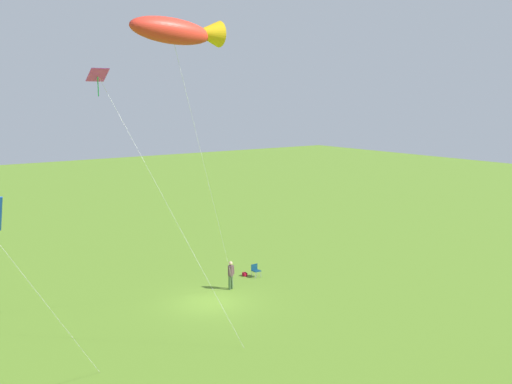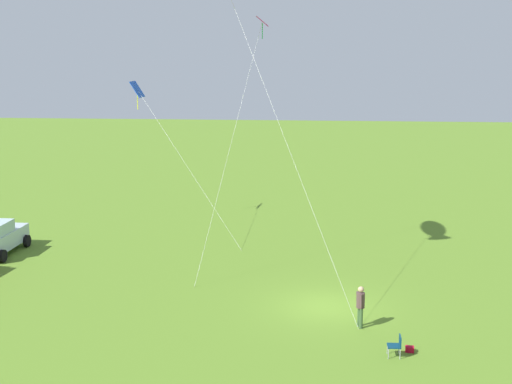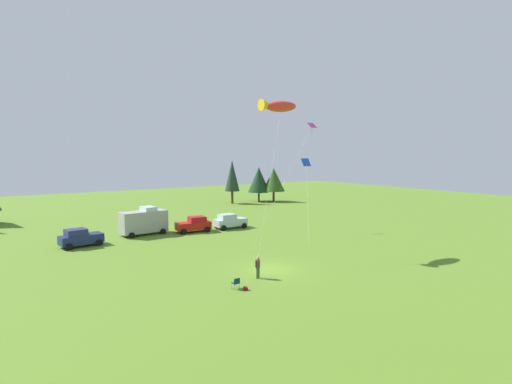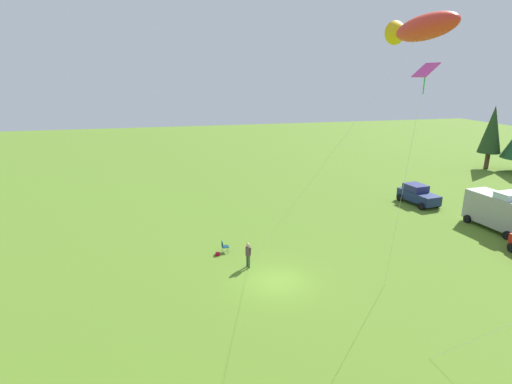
{
  "view_description": "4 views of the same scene",
  "coord_description": "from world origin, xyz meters",
  "px_view_note": "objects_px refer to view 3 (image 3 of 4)",
  "views": [
    {
      "loc": [
        17.07,
        27.8,
        11.56
      ],
      "look_at": [
        -3.36,
        -0.3,
        6.01
      ],
      "focal_mm": 42.0,
      "sensor_mm": 36.0,
      "label": 1
    },
    {
      "loc": [
        -29.75,
        0.5,
        11.21
      ],
      "look_at": [
        -1.76,
        2.93,
        5.45
      ],
      "focal_mm": 50.0,
      "sensor_mm": 36.0,
      "label": 2
    },
    {
      "loc": [
        -19.36,
        -26.31,
        9.67
      ],
      "look_at": [
        -1.2,
        0.43,
        6.56
      ],
      "focal_mm": 28.0,
      "sensor_mm": 36.0,
      "label": 3
    },
    {
      "loc": [
        21.24,
        -6.52,
        12.28
      ],
      "look_at": [
        -4.74,
        -0.21,
        4.42
      ],
      "focal_mm": 28.0,
      "sensor_mm": 36.0,
      "label": 4
    }
  ],
  "objects_px": {
    "car_navy_hatch": "(80,238)",
    "kite_large_fish": "(278,106)",
    "backpack_on_grass": "(246,288)",
    "car_silver_compact": "(230,221)",
    "folding_chair": "(236,282)",
    "van_motorhome_grey": "(144,221)",
    "kite_diamond_rainbow": "(309,131)",
    "kite_diamond_blue": "(306,164)",
    "person_kite_flyer": "(258,265)",
    "car_red_sedan": "(194,224)"
  },
  "relations": [
    {
      "from": "kite_large_fish",
      "to": "folding_chair",
      "type": "bearing_deg",
      "value": -141.18
    },
    {
      "from": "car_navy_hatch",
      "to": "kite_large_fish",
      "type": "relative_size",
      "value": 0.29
    },
    {
      "from": "folding_chair",
      "to": "kite_diamond_rainbow",
      "type": "xyz_separation_m",
      "value": [
        12.19,
        6.05,
        11.39
      ]
    },
    {
      "from": "kite_diamond_rainbow",
      "to": "car_silver_compact",
      "type": "bearing_deg",
      "value": 92.87
    },
    {
      "from": "person_kite_flyer",
      "to": "car_red_sedan",
      "type": "bearing_deg",
      "value": -29.22
    },
    {
      "from": "backpack_on_grass",
      "to": "car_red_sedan",
      "type": "height_order",
      "value": "car_red_sedan"
    },
    {
      "from": "kite_diamond_blue",
      "to": "kite_diamond_rainbow",
      "type": "height_order",
      "value": "kite_diamond_rainbow"
    },
    {
      "from": "person_kite_flyer",
      "to": "folding_chair",
      "type": "bearing_deg",
      "value": 95.59
    },
    {
      "from": "folding_chair",
      "to": "kite_diamond_blue",
      "type": "relative_size",
      "value": 0.09
    },
    {
      "from": "kite_diamond_blue",
      "to": "folding_chair",
      "type": "bearing_deg",
      "value": -143.26
    },
    {
      "from": "folding_chair",
      "to": "car_red_sedan",
      "type": "height_order",
      "value": "car_red_sedan"
    },
    {
      "from": "folding_chair",
      "to": "kite_diamond_blue",
      "type": "xyz_separation_m",
      "value": [
        18.89,
        14.1,
        7.89
      ]
    },
    {
      "from": "folding_chair",
      "to": "van_motorhome_grey",
      "type": "height_order",
      "value": "van_motorhome_grey"
    },
    {
      "from": "backpack_on_grass",
      "to": "car_silver_compact",
      "type": "relative_size",
      "value": 0.08
    },
    {
      "from": "van_motorhome_grey",
      "to": "kite_diamond_rainbow",
      "type": "relative_size",
      "value": 0.44
    },
    {
      "from": "car_silver_compact",
      "to": "kite_large_fish",
      "type": "distance_m",
      "value": 18.64
    },
    {
      "from": "folding_chair",
      "to": "car_navy_hatch",
      "type": "distance_m",
      "value": 21.47
    },
    {
      "from": "kite_diamond_rainbow",
      "to": "folding_chair",
      "type": "bearing_deg",
      "value": -153.59
    },
    {
      "from": "car_silver_compact",
      "to": "folding_chair",
      "type": "bearing_deg",
      "value": 62.09
    },
    {
      "from": "backpack_on_grass",
      "to": "kite_large_fish",
      "type": "relative_size",
      "value": 0.02
    },
    {
      "from": "folding_chair",
      "to": "kite_diamond_rainbow",
      "type": "distance_m",
      "value": 17.75
    },
    {
      "from": "car_red_sedan",
      "to": "kite_diamond_blue",
      "type": "xyz_separation_m",
      "value": [
        12.25,
        -6.81,
        7.43
      ]
    },
    {
      "from": "car_silver_compact",
      "to": "kite_diamond_blue",
      "type": "bearing_deg",
      "value": 140.8
    },
    {
      "from": "van_motorhome_grey",
      "to": "car_red_sedan",
      "type": "distance_m",
      "value": 6.05
    },
    {
      "from": "folding_chair",
      "to": "backpack_on_grass",
      "type": "bearing_deg",
      "value": -140.37
    },
    {
      "from": "backpack_on_grass",
      "to": "car_navy_hatch",
      "type": "bearing_deg",
      "value": 108.68
    },
    {
      "from": "car_navy_hatch",
      "to": "kite_large_fish",
      "type": "xyz_separation_m",
      "value": [
        16.03,
        -12.85,
        13.31
      ]
    },
    {
      "from": "kite_diamond_blue",
      "to": "person_kite_flyer",
      "type": "bearing_deg",
      "value": -141.4
    },
    {
      "from": "folding_chair",
      "to": "kite_large_fish",
      "type": "xyz_separation_m",
      "value": [
        9.4,
        7.56,
        13.77
      ]
    },
    {
      "from": "person_kite_flyer",
      "to": "van_motorhome_grey",
      "type": "height_order",
      "value": "van_motorhome_grey"
    },
    {
      "from": "van_motorhome_grey",
      "to": "person_kite_flyer",
      "type": "bearing_deg",
      "value": -90.09
    },
    {
      "from": "car_navy_hatch",
      "to": "van_motorhome_grey",
      "type": "relative_size",
      "value": 0.79
    },
    {
      "from": "folding_chair",
      "to": "kite_diamond_blue",
      "type": "height_order",
      "value": "kite_diamond_blue"
    },
    {
      "from": "van_motorhome_grey",
      "to": "kite_diamond_blue",
      "type": "bearing_deg",
      "value": -30.47
    },
    {
      "from": "backpack_on_grass",
      "to": "van_motorhome_grey",
      "type": "distance_m",
      "value": 23.32
    },
    {
      "from": "folding_chair",
      "to": "kite_large_fish",
      "type": "height_order",
      "value": "kite_large_fish"
    },
    {
      "from": "car_red_sedan",
      "to": "backpack_on_grass",
      "type": "bearing_deg",
      "value": -99.66
    },
    {
      "from": "car_red_sedan",
      "to": "folding_chair",
      "type": "bearing_deg",
      "value": -101.21
    },
    {
      "from": "car_navy_hatch",
      "to": "car_silver_compact",
      "type": "bearing_deg",
      "value": 172.63
    },
    {
      "from": "car_navy_hatch",
      "to": "van_motorhome_grey",
      "type": "distance_m",
      "value": 7.91
    },
    {
      "from": "kite_large_fish",
      "to": "kite_diamond_blue",
      "type": "height_order",
      "value": "kite_large_fish"
    },
    {
      "from": "backpack_on_grass",
      "to": "car_navy_hatch",
      "type": "distance_m",
      "value": 22.15
    },
    {
      "from": "van_motorhome_grey",
      "to": "car_red_sedan",
      "type": "xyz_separation_m",
      "value": [
        5.73,
        -1.81,
        -0.69
      ]
    },
    {
      "from": "kite_diamond_rainbow",
      "to": "kite_large_fish",
      "type": "bearing_deg",
      "value": 151.57
    },
    {
      "from": "person_kite_flyer",
      "to": "car_navy_hatch",
      "type": "relative_size",
      "value": 0.4
    },
    {
      "from": "van_motorhome_grey",
      "to": "kite_diamond_rainbow",
      "type": "bearing_deg",
      "value": -60.75
    },
    {
      "from": "person_kite_flyer",
      "to": "car_red_sedan",
      "type": "relative_size",
      "value": 0.4
    },
    {
      "from": "backpack_on_grass",
      "to": "car_silver_compact",
      "type": "xyz_separation_m",
      "value": [
        11.01,
        21.0,
        0.84
      ]
    },
    {
      "from": "folding_chair",
      "to": "car_silver_compact",
      "type": "relative_size",
      "value": 0.19
    },
    {
      "from": "car_red_sedan",
      "to": "car_silver_compact",
      "type": "relative_size",
      "value": 1.03
    }
  ]
}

